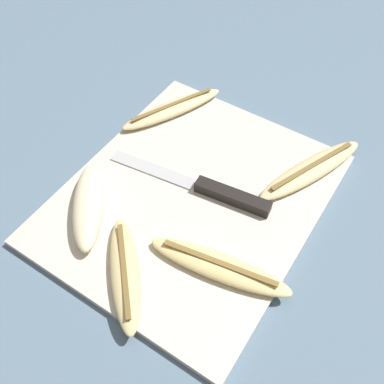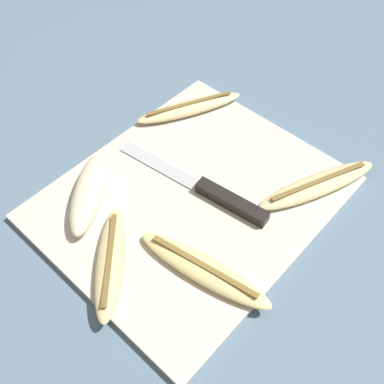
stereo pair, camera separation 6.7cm
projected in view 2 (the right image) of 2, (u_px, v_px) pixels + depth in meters
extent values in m
plane|color=slate|center=(192.00, 201.00, 0.69)|extent=(4.00, 4.00, 0.00)
cube|color=beige|center=(192.00, 198.00, 0.68)|extent=(0.42, 0.35, 0.01)
cube|color=black|center=(232.00, 202.00, 0.66)|extent=(0.03, 0.12, 0.02)
cube|color=#B7BABF|center=(160.00, 166.00, 0.71)|extent=(0.04, 0.15, 0.00)
ellipsoid|color=beige|center=(318.00, 185.00, 0.68)|extent=(0.20, 0.12, 0.02)
cube|color=brown|center=(319.00, 181.00, 0.67)|extent=(0.15, 0.07, 0.00)
ellipsoid|color=#EDD689|center=(204.00, 269.00, 0.59)|extent=(0.07, 0.20, 0.02)
cube|color=olive|center=(204.00, 266.00, 0.58)|extent=(0.03, 0.16, 0.00)
ellipsoid|color=beige|center=(190.00, 108.00, 0.78)|extent=(0.19, 0.12, 0.02)
cube|color=olive|center=(190.00, 103.00, 0.77)|extent=(0.14, 0.07, 0.00)
ellipsoid|color=beige|center=(89.00, 193.00, 0.66)|extent=(0.15, 0.13, 0.03)
ellipsoid|color=#DBC684|center=(108.00, 260.00, 0.60)|extent=(0.15, 0.15, 0.02)
cube|color=brown|center=(107.00, 256.00, 0.59)|extent=(0.11, 0.10, 0.00)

